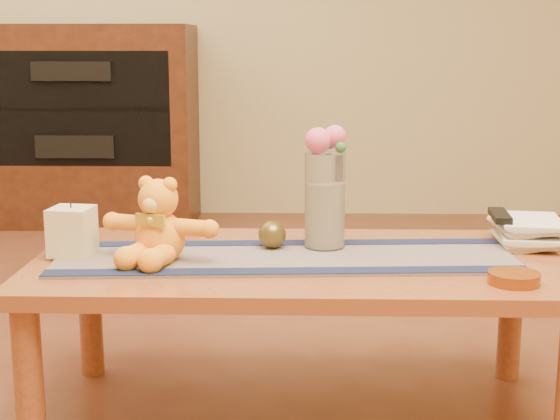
{
  "coord_description": "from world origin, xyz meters",
  "views": [
    {
      "loc": [
        0.01,
        -2.12,
        1.01
      ],
      "look_at": [
        -0.05,
        0.0,
        0.58
      ],
      "focal_mm": 53.33,
      "sensor_mm": 36.0,
      "label": 1
    }
  ],
  "objects_px": {
    "amber_dish": "(514,278)",
    "book_bottom": "(498,241)",
    "teddy_bear": "(160,220)",
    "bronze_ball": "(272,235)",
    "pillar_candle": "(72,231)",
    "glass_vase": "(325,201)",
    "tv_remote": "(500,216)"
  },
  "relations": [
    {
      "from": "bronze_ball",
      "to": "tv_remote",
      "type": "xyz_separation_m",
      "value": [
        0.63,
        0.08,
        0.04
      ]
    },
    {
      "from": "glass_vase",
      "to": "tv_remote",
      "type": "height_order",
      "value": "glass_vase"
    },
    {
      "from": "tv_remote",
      "to": "amber_dish",
      "type": "height_order",
      "value": "tv_remote"
    },
    {
      "from": "pillar_candle",
      "to": "book_bottom",
      "type": "relative_size",
      "value": 0.57
    },
    {
      "from": "teddy_bear",
      "to": "glass_vase",
      "type": "distance_m",
      "value": 0.45
    },
    {
      "from": "pillar_candle",
      "to": "glass_vase",
      "type": "bearing_deg",
      "value": 8.5
    },
    {
      "from": "amber_dish",
      "to": "book_bottom",
      "type": "bearing_deg",
      "value": 82.41
    },
    {
      "from": "teddy_bear",
      "to": "tv_remote",
      "type": "distance_m",
      "value": 0.94
    },
    {
      "from": "teddy_bear",
      "to": "pillar_candle",
      "type": "xyz_separation_m",
      "value": [
        -0.24,
        0.04,
        -0.04
      ]
    },
    {
      "from": "glass_vase",
      "to": "book_bottom",
      "type": "bearing_deg",
      "value": 8.8
    },
    {
      "from": "pillar_candle",
      "to": "teddy_bear",
      "type": "bearing_deg",
      "value": -9.42
    },
    {
      "from": "bronze_ball",
      "to": "amber_dish",
      "type": "xyz_separation_m",
      "value": [
        0.58,
        -0.3,
        -0.03
      ]
    },
    {
      "from": "book_bottom",
      "to": "glass_vase",
      "type": "bearing_deg",
      "value": -169.86
    },
    {
      "from": "book_bottom",
      "to": "amber_dish",
      "type": "distance_m",
      "value": 0.39
    },
    {
      "from": "pillar_candle",
      "to": "book_bottom",
      "type": "bearing_deg",
      "value": 8.63
    },
    {
      "from": "teddy_bear",
      "to": "amber_dish",
      "type": "bearing_deg",
      "value": 6.22
    },
    {
      "from": "pillar_candle",
      "to": "amber_dish",
      "type": "height_order",
      "value": "pillar_candle"
    },
    {
      "from": "pillar_candle",
      "to": "glass_vase",
      "type": "distance_m",
      "value": 0.68
    },
    {
      "from": "glass_vase",
      "to": "tv_remote",
      "type": "bearing_deg",
      "value": 7.68
    },
    {
      "from": "pillar_candle",
      "to": "bronze_ball",
      "type": "bearing_deg",
      "value": 9.03
    },
    {
      "from": "book_bottom",
      "to": "amber_dish",
      "type": "height_order",
      "value": "amber_dish"
    },
    {
      "from": "teddy_bear",
      "to": "bronze_ball",
      "type": "relative_size",
      "value": 3.98
    },
    {
      "from": "pillar_candle",
      "to": "glass_vase",
      "type": "xyz_separation_m",
      "value": [
        0.67,
        0.1,
        0.07
      ]
    },
    {
      "from": "pillar_candle",
      "to": "book_bottom",
      "type": "distance_m",
      "value": 1.17
    },
    {
      "from": "pillar_candle",
      "to": "tv_remote",
      "type": "xyz_separation_m",
      "value": [
        1.16,
        0.17,
        0.01
      ]
    },
    {
      "from": "book_bottom",
      "to": "tv_remote",
      "type": "distance_m",
      "value": 0.08
    },
    {
      "from": "book_bottom",
      "to": "tv_remote",
      "type": "height_order",
      "value": "tv_remote"
    },
    {
      "from": "book_bottom",
      "to": "teddy_bear",
      "type": "bearing_deg",
      "value": -165.47
    },
    {
      "from": "teddy_bear",
      "to": "tv_remote",
      "type": "bearing_deg",
      "value": 30.26
    },
    {
      "from": "teddy_bear",
      "to": "amber_dish",
      "type": "height_order",
      "value": "teddy_bear"
    },
    {
      "from": "pillar_candle",
      "to": "bronze_ball",
      "type": "relative_size",
      "value": 1.67
    },
    {
      "from": "pillar_candle",
      "to": "glass_vase",
      "type": "relative_size",
      "value": 0.49
    }
  ]
}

